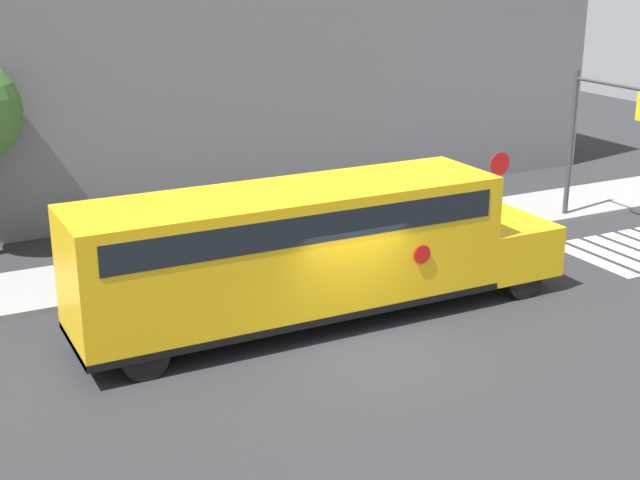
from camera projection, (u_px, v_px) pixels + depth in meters
The scene contains 7 objects.
ground_plane at pixel (365, 345), 19.58m from camera, with size 60.00×60.00×0.00m, color #28282B.
sidewalk_strip at pixel (250, 255), 25.05m from camera, with size 44.00×3.00×0.15m.
building_backdrop at pixel (170, 77), 29.23m from camera, with size 32.00×4.00×8.56m.
crosswalk_stripes at pixel (638, 250), 25.72m from camera, with size 4.00×3.20×0.01m.
school_bus at pixel (306, 247), 20.22m from camera, with size 11.98×2.57×3.23m.
stop_sign at pixel (499, 179), 26.94m from camera, with size 0.71×0.10×2.48m.
traffic_light at pixel (596, 127), 26.98m from camera, with size 0.28×3.00×4.74m.
Camera 1 is at (-9.06, -15.45, 8.31)m, focal length 50.00 mm.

